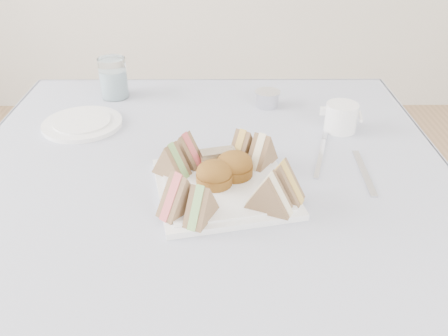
{
  "coord_description": "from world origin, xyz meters",
  "views": [
    {
      "loc": [
        0.03,
        -0.84,
        1.26
      ],
      "look_at": [
        0.04,
        -0.08,
        0.8
      ],
      "focal_mm": 38.0,
      "sensor_mm": 36.0,
      "label": 1
    }
  ],
  "objects_px": {
    "table": "(209,297)",
    "creamer_jug": "(341,117)",
    "serving_plate": "(224,187)",
    "water_glass": "(113,78)"
  },
  "relations": [
    {
      "from": "serving_plate",
      "to": "creamer_jug",
      "type": "height_order",
      "value": "creamer_jug"
    },
    {
      "from": "water_glass",
      "to": "creamer_jug",
      "type": "relative_size",
      "value": 1.44
    },
    {
      "from": "table",
      "to": "water_glass",
      "type": "distance_m",
      "value": 0.63
    },
    {
      "from": "serving_plate",
      "to": "water_glass",
      "type": "height_order",
      "value": "water_glass"
    },
    {
      "from": "creamer_jug",
      "to": "serving_plate",
      "type": "bearing_deg",
      "value": -128.2
    },
    {
      "from": "water_glass",
      "to": "creamer_jug",
      "type": "xyz_separation_m",
      "value": [
        0.57,
        -0.21,
        -0.02
      ]
    },
    {
      "from": "table",
      "to": "creamer_jug",
      "type": "height_order",
      "value": "creamer_jug"
    },
    {
      "from": "serving_plate",
      "to": "table",
      "type": "bearing_deg",
      "value": 103.28
    },
    {
      "from": "table",
      "to": "creamer_jug",
      "type": "xyz_separation_m",
      "value": [
        0.32,
        0.18,
        0.41
      ]
    },
    {
      "from": "table",
      "to": "serving_plate",
      "type": "height_order",
      "value": "serving_plate"
    }
  ]
}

